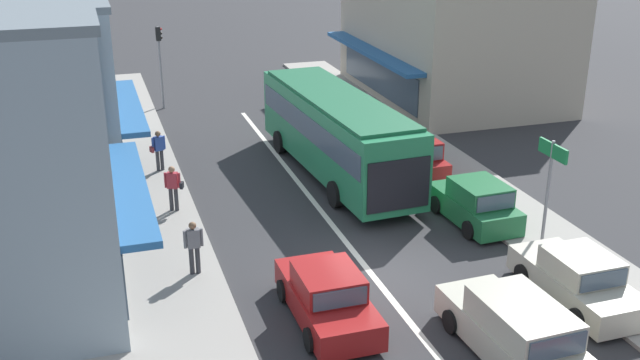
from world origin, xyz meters
The scene contains 18 objects.
ground_plane centered at (0.00, 0.00, 0.00)m, with size 140.00×140.00×0.00m, color #2D2D30.
lane_centre_line centered at (0.00, 4.00, 0.00)m, with size 0.20×28.00×0.01m, color silver.
sidewalk_left centered at (-6.80, 6.00, 0.07)m, with size 5.20×44.00×0.14m, color gray.
kerb_right centered at (6.20, 6.00, 0.06)m, with size 2.80×44.00×0.12m, color gray.
shopfront_mid_block centered at (-10.18, 11.12, 3.55)m, with size 8.55×8.56×7.10m.
building_right_far centered at (11.48, 17.95, 3.62)m, with size 9.35×12.40×7.24m.
city_bus centered at (1.66, 8.24, 1.88)m, with size 3.18×10.98×3.23m.
sedan_behind_bus_mid centered at (-2.02, -1.84, 0.66)m, with size 1.92×4.21×1.47m.
wagon_queue_gap_filler centered at (1.73, -4.81, 0.75)m, with size 2.07×4.57×1.58m.
parked_sedan_kerb_front centered at (4.75, -3.03, 0.66)m, with size 1.94×4.22×1.47m.
parked_hatchback_kerb_second centered at (4.64, 2.45, 0.71)m, with size 1.93×3.76×1.54m.
parked_wagon_kerb_third centered at (4.47, 7.72, 0.75)m, with size 1.99×4.53×1.58m.
parked_hatchback_kerb_rear centered at (4.49, 13.42, 0.71)m, with size 1.91×3.75×1.54m.
traffic_light_downstreet centered at (-3.70, 20.10, 2.85)m, with size 0.33×0.24×4.20m.
directional_road_sign centered at (5.66, -0.02, 2.68)m, with size 0.10×1.40×3.60m.
pedestrian_with_handbag_near centered at (-4.93, 6.29, 1.07)m, with size 0.65×0.39×1.63m.
pedestrian_browsing_midblock centered at (-4.96, 10.48, 1.07)m, with size 0.64×0.41×1.63m.
pedestrian_far_walker centered at (-4.96, 1.50, 1.07)m, with size 0.57×0.23×1.63m.
Camera 1 is at (-7.36, -18.00, 10.55)m, focal length 42.00 mm.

